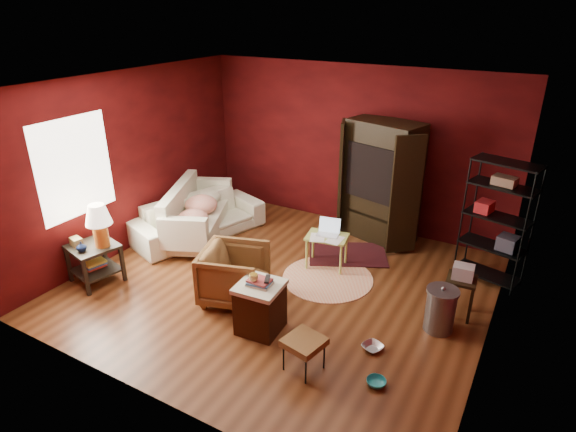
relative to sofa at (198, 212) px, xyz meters
name	(u,v)px	position (x,y,z in m)	size (l,w,h in m)	color
room	(277,193)	(2.00, -0.70, 0.96)	(5.54, 5.04, 2.84)	brown
sofa	(198,212)	(0.00, 0.00, 0.00)	(2.24, 0.65, 0.88)	silver
armchair	(234,272)	(1.67, -1.29, -0.02)	(0.81, 0.76, 0.83)	black
pet_bowl_steel	(373,341)	(3.67, -1.37, -0.32)	(0.23, 0.06, 0.23)	#ABACB2
pet_bowl_turquoise	(377,377)	(3.91, -1.90, -0.33)	(0.21, 0.07, 0.21)	teal
vase	(81,247)	(-0.31, -2.08, 0.20)	(0.14, 0.14, 0.14)	#0B1738
mug	(254,277)	(2.29, -1.75, 0.33)	(0.11, 0.09, 0.11)	#EED874
side_table	(96,236)	(-0.26, -1.86, 0.28)	(0.73, 0.73, 1.20)	black
sofa_cushions	(196,215)	(-0.02, -0.04, -0.04)	(1.49, 2.10, 0.82)	silver
hamper	(260,306)	(2.34, -1.69, -0.10)	(0.56, 0.56, 0.74)	#3A1D0D
footstool	(304,343)	(3.13, -2.06, -0.09)	(0.47, 0.47, 0.40)	black
rug_round	(328,278)	(2.55, -0.20, -0.43)	(1.68, 1.68, 0.01)	white
rug_oriental	(348,254)	(2.52, 0.60, -0.42)	(1.45, 1.27, 0.01)	#4D141B
laptop_desk	(327,239)	(2.37, 0.12, 0.02)	(0.67, 0.56, 0.75)	#C2D662
tv_armoire	(381,180)	(2.69, 1.46, 0.61)	(1.52, 1.08, 2.00)	black
wire_shelving	(498,218)	(4.58, 0.91, 0.55)	(0.95, 0.59, 1.80)	black
small_stand	(462,278)	(4.37, -0.17, 0.10)	(0.38, 0.38, 0.72)	black
trash_can	(440,310)	(4.24, -0.61, -0.15)	(0.49, 0.49, 0.61)	slate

